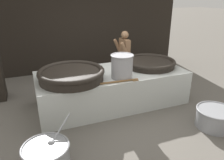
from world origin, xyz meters
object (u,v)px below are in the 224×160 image
at_px(giant_wok_near, 71,74).
at_px(giant_wok_far, 150,63).
at_px(prep_bowl_meat, 215,117).
at_px(cook, 124,56).
at_px(prep_bowl_vegetables, 46,155).
at_px(stock_pot, 122,66).

height_order(giant_wok_near, giant_wok_far, giant_wok_near).
bearing_deg(giant_wok_far, prep_bowl_meat, -74.73).
distance_m(cook, prep_bowl_meat, 2.96).
bearing_deg(cook, prep_bowl_meat, 102.52).
bearing_deg(cook, prep_bowl_vegetables, 44.84).
xyz_separation_m(giant_wok_far, prep_bowl_vegetables, (-2.76, -1.69, -0.67)).
relative_size(prep_bowl_vegetables, prep_bowl_meat, 1.10).
bearing_deg(prep_bowl_meat, stock_pot, 138.13).
distance_m(cook, prep_bowl_vegetables, 3.74).
relative_size(giant_wok_far, stock_pot, 2.50).
relative_size(giant_wok_near, cook, 0.91).
relative_size(giant_wok_near, stock_pot, 2.72).
height_order(giant_wok_near, prep_bowl_vegetables, giant_wok_near).
height_order(giant_wok_far, cook, cook).
height_order(stock_pot, prep_bowl_vegetables, stock_pot).
xyz_separation_m(giant_wok_near, prep_bowl_meat, (2.51, -1.57, -0.71)).
relative_size(stock_pot, cook, 0.33).
bearing_deg(prep_bowl_meat, giant_wok_near, 148.09).
height_order(cook, prep_bowl_meat, cook).
bearing_deg(giant_wok_far, cook, 103.63).
bearing_deg(stock_pot, cook, 63.78).
bearing_deg(prep_bowl_vegetables, giant_wok_near, 63.26).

